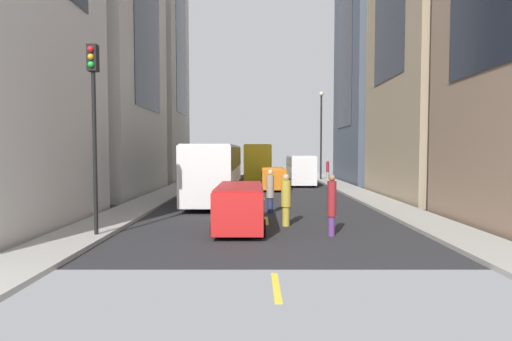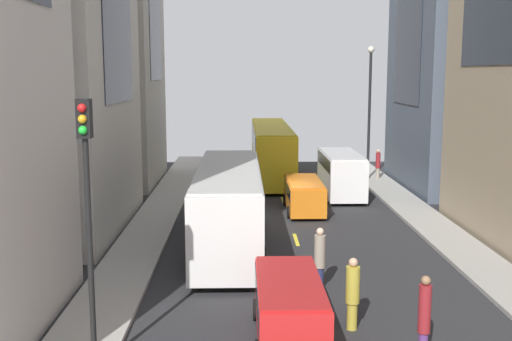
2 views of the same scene
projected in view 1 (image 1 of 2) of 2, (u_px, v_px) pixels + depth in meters
The scene contains 23 objects.
ground_plane at pixel (261, 191), 29.91m from camera, with size 39.39×39.39×0.00m, color #28282B.
sidewalk_west at pixel (172, 190), 29.89m from camera, with size 2.13×44.00×0.15m, color #9E9B93.
sidewalk_east at pixel (350, 190), 29.92m from camera, with size 2.13×44.00×0.15m, color #9E9B93.
lane_stripe_0 at pixel (275, 287), 8.94m from camera, with size 0.16×2.00×0.01m, color yellow.
lane_stripe_1 at pixel (265, 221), 17.32m from camera, with size 0.16×2.00×0.01m, color yellow.
lane_stripe_2 at pixel (262, 198), 25.71m from camera, with size 0.16×2.00×0.01m, color yellow.
lane_stripe_3 at pixel (260, 186), 34.10m from camera, with size 0.16×2.00×0.01m, color yellow.
lane_stripe_4 at pixel (259, 179), 42.49m from camera, with size 0.16×2.00×0.01m, color yellow.
lane_stripe_5 at pixel (258, 174), 50.88m from camera, with size 0.16×2.00×0.01m, color yellow.
building_west_1 at pixel (76, 4), 27.39m from camera, with size 9.61×11.49×26.08m.
building_west_2 at pixel (138, 31), 39.72m from camera, with size 8.32×9.40×29.79m.
building_east_2 at pixel (396, 58), 37.65m from camera, with size 10.01×10.66×23.36m.
city_bus_white at pixel (215, 167), 24.60m from camera, with size 2.80×11.68×3.35m.
streetcar_yellow at pixel (256, 159), 42.12m from camera, with size 2.70×14.42×3.59m.
delivery_van_white at pixel (299, 168), 35.10m from camera, with size 2.25×5.92×2.58m.
car_red_0 at pixel (239, 203), 15.46m from camera, with size 1.92×4.51×1.70m.
car_orange_2 at pixel (272, 177), 31.20m from camera, with size 1.95×4.77×1.66m.
pedestrian_waiting_curb at pixel (285, 199), 16.10m from camera, with size 0.39×0.39×2.09m.
pedestrian_walking_far at pixel (269, 190), 19.46m from camera, with size 0.37×0.37×2.11m.
pedestrian_crossing_near at pixel (331, 203), 14.23m from camera, with size 0.32×0.32×2.20m.
pedestrian_crossing_mid at pixel (326, 168), 40.47m from camera, with size 0.31×0.31×1.98m.
traffic_light_near_corner at pixel (92, 104), 13.60m from camera, with size 0.32×0.44×6.46m.
streetlamp_near at pixel (320, 127), 40.13m from camera, with size 0.44×0.44×8.74m.
Camera 1 is at (-0.45, -29.79, 3.05)m, focal length 28.18 mm.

